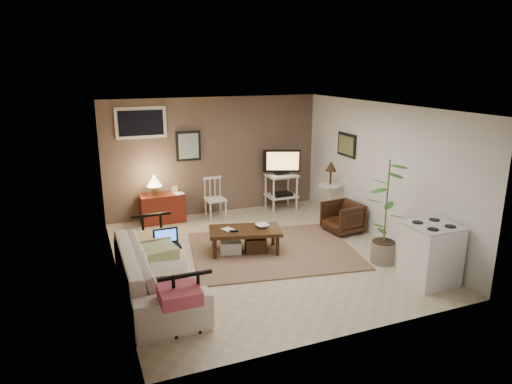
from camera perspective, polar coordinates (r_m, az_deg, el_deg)
name	(u,v)px	position (r m, az deg, el deg)	size (l,w,h in m)	color
floor	(261,255)	(7.54, 0.62, -7.90)	(5.00, 5.00, 0.00)	#C1B293
art_back	(188,146)	(9.25, -8.45, 5.71)	(0.50, 0.03, 0.60)	black
art_right	(347,145)	(9.02, 11.27, 5.79)	(0.03, 0.60, 0.45)	black
window	(141,123)	(9.01, -14.20, 8.37)	(0.96, 0.03, 0.60)	silver
rug	(273,250)	(7.71, 2.15, -7.29)	(2.66, 2.13, 0.03)	#85674D
coffee_table	(245,239)	(7.54, -1.45, -5.89)	(1.28, 0.88, 0.44)	#3B2310
sofa	(156,263)	(6.31, -12.35, -8.65)	(2.32, 0.68, 0.91)	silver
sofa_pillows	(164,263)	(6.03, -11.44, -8.68)	(0.45, 2.21, 0.16)	beige
sofa_end_rails	(167,266)	(6.35, -11.11, -9.03)	(0.63, 2.32, 0.78)	black
laptop	(167,241)	(6.65, -11.11, -6.02)	(0.36, 0.26, 0.24)	black
red_console	(162,206)	(9.16, -11.67, -1.67)	(0.86, 0.38, 0.99)	maroon
spindle_chair	(215,199)	(9.25, -5.13, -0.92)	(0.39, 0.39, 0.83)	silver
tv_stand	(281,179)	(9.67, 3.21, 1.69)	(0.75, 0.50, 1.31)	silver
side_table	(330,184)	(9.17, 9.26, 1.06)	(0.45, 0.45, 1.19)	silver
armchair	(343,216)	(8.59, 10.79, -2.96)	(0.61, 0.57, 0.63)	black
potted_plant	(386,208)	(7.26, 15.98, -1.95)	(0.42, 0.42, 1.68)	gray
stove	(431,254)	(6.94, 20.98, -7.21)	(0.68, 0.63, 0.88)	white
bowl	(262,221)	(7.53, 0.79, -3.63)	(0.22, 0.05, 0.22)	#3B2310
book_table	(225,225)	(7.37, -3.94, -4.17)	(0.15, 0.02, 0.20)	#3B2310
book_console	(175,189)	(9.00, -10.09, 0.35)	(0.16, 0.02, 0.22)	#3B2310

